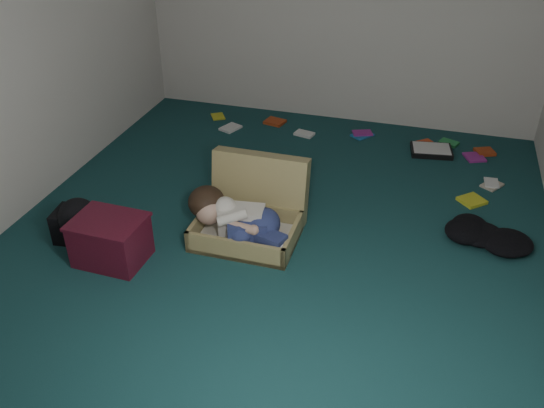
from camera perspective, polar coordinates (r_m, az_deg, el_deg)
The scene contains 10 objects.
floor at distance 4.36m, azimuth 0.56°, elevation -2.89°, with size 4.50×4.50×0.00m, color #174042.
wall_front at distance 1.94m, azimuth -17.98°, elevation -7.93°, with size 4.50×4.50×0.00m, color silver.
wall_left at distance 4.69m, azimuth -24.39°, elevation 14.59°, with size 4.50×4.50×0.00m, color silver.
suitcase at distance 4.31m, azimuth -1.97°, elevation -0.74°, with size 0.75×0.73×0.55m.
person at distance 4.15m, azimuth -3.47°, elevation -1.46°, with size 0.81×0.39×0.34m.
maroon_bin at distance 4.15m, azimuth -15.71°, elevation -3.46°, with size 0.50×0.40×0.33m.
backpack at distance 4.45m, azimuth -18.55°, elevation -1.90°, with size 0.43×0.35×0.26m, color black, non-canonical shape.
clothing_pile at distance 4.51m, azimuth 20.54°, elevation -2.70°, with size 0.47×0.38×0.15m, color black, non-canonical shape.
paper_tray at distance 5.69m, azimuth 15.51°, elevation 5.14°, with size 0.42×0.34×0.05m.
book_scatter at distance 5.71m, azimuth 10.09°, elevation 5.76°, with size 2.97×1.28×0.02m.
Camera 1 is at (0.97, -3.43, 2.50)m, focal length 38.00 mm.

